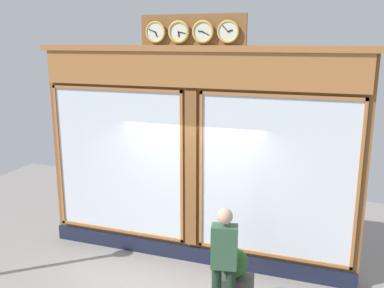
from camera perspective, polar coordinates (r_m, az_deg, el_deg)
The scene contains 3 objects.
shop_facade at distance 7.48m, azimuth 0.32°, elevation -1.62°, with size 5.75×0.42×4.30m.
pedestrian at distance 6.19m, azimuth 4.27°, elevation -15.08°, with size 0.39×0.28×1.69m.
planter_shrub at distance 6.56m, azimuth 5.55°, elevation -15.40°, with size 0.43×0.43×0.43m, color #285623.
Camera 1 is at (-2.36, 6.69, 3.90)m, focal length 40.17 mm.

